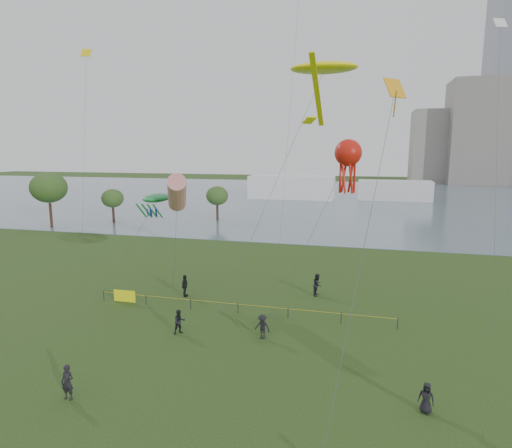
# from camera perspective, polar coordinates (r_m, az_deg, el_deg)

# --- Properties ---
(ground_plane) EXTENTS (400.00, 400.00, 0.00)m
(ground_plane) POSITION_cam_1_polar(r_m,az_deg,el_deg) (21.73, -7.29, -26.05)
(ground_plane) COLOR #1C3410
(lake) EXTENTS (400.00, 120.00, 0.08)m
(lake) POSITION_cam_1_polar(r_m,az_deg,el_deg) (117.17, 10.98, 3.45)
(lake) COLOR slate
(lake) RESTS_ON ground_plane
(building_mid) EXTENTS (20.00, 20.00, 38.00)m
(building_mid) POSITION_cam_1_polar(r_m,az_deg,el_deg) (182.67, 27.26, 10.76)
(building_mid) COLOR slate
(building_mid) RESTS_ON ground_plane
(building_low) EXTENTS (16.00, 18.00, 28.00)m
(building_low) POSITION_cam_1_polar(r_m,az_deg,el_deg) (186.02, 22.47, 9.52)
(building_low) COLOR gray
(building_low) RESTS_ON ground_plane
(pavilion_left) EXTENTS (22.00, 8.00, 6.00)m
(pavilion_left) POSITION_cam_1_polar(r_m,az_deg,el_deg) (113.27, 4.79, 4.90)
(pavilion_left) COLOR white
(pavilion_left) RESTS_ON ground_plane
(pavilion_right) EXTENTS (18.00, 7.00, 5.00)m
(pavilion_right) POSITION_cam_1_polar(r_m,az_deg,el_deg) (114.98, 17.96, 4.28)
(pavilion_right) COLOR silver
(pavilion_right) RESTS_ON ground_plane
(trees) EXTENTS (29.16, 18.45, 9.13)m
(trees) POSITION_cam_1_polar(r_m,az_deg,el_deg) (77.08, -20.48, 4.10)
(trees) COLOR #331E17
(trees) RESTS_ON ground_plane
(fence) EXTENTS (24.07, 0.07, 1.05)m
(fence) POSITION_cam_1_polar(r_m,az_deg,el_deg) (36.41, -11.82, -9.87)
(fence) COLOR black
(fence) RESTS_ON ground_plane
(spectator_a) EXTENTS (1.06, 1.06, 1.73)m
(spectator_a) POSITION_cam_1_polar(r_m,az_deg,el_deg) (31.08, -10.17, -12.71)
(spectator_a) COLOR black
(spectator_a) RESTS_ON ground_plane
(spectator_b) EXTENTS (1.20, 0.83, 1.70)m
(spectator_b) POSITION_cam_1_polar(r_m,az_deg,el_deg) (29.89, 0.86, -13.52)
(spectator_b) COLOR black
(spectator_b) RESTS_ON ground_plane
(spectator_c) EXTENTS (0.53, 1.16, 1.94)m
(spectator_c) POSITION_cam_1_polar(r_m,az_deg,el_deg) (38.35, -9.47, -8.12)
(spectator_c) COLOR black
(spectator_c) RESTS_ON ground_plane
(spectator_d) EXTENTS (0.87, 0.70, 1.55)m
(spectator_d) POSITION_cam_1_polar(r_m,az_deg,el_deg) (24.00, 21.75, -20.73)
(spectator_d) COLOR black
(spectator_d) RESTS_ON ground_plane
(spectator_f) EXTENTS (0.70, 0.47, 1.86)m
(spectator_f) POSITION_cam_1_polar(r_m,az_deg,el_deg) (25.35, -23.83, -18.74)
(spectator_f) COLOR black
(spectator_f) RESTS_ON ground_plane
(spectator_g) EXTENTS (0.87, 1.05, 1.96)m
(spectator_g) POSITION_cam_1_polar(r_m,az_deg,el_deg) (38.46, 8.20, -8.01)
(spectator_g) COLOR black
(spectator_g) RESTS_ON ground_plane
(kite_stingray) EXTENTS (9.76, 10.13, 19.45)m
(kite_stingray) POSITION_cam_1_polar(r_m,az_deg,el_deg) (35.78, 9.00, 19.79)
(kite_stingray) COLOR #3F3F42
(kite_windsock) EXTENTS (4.15, 4.94, 10.83)m
(kite_windsock) POSITION_cam_1_polar(r_m,az_deg,el_deg) (37.93, -10.51, 4.06)
(kite_windsock) COLOR #3F3F42
(kite_creature) EXTENTS (4.79, 6.26, 8.64)m
(kite_creature) POSITION_cam_1_polar(r_m,az_deg,el_deg) (41.36, -13.09, 3.35)
(kite_creature) COLOR #3F3F42
(kite_octopus) EXTENTS (6.07, 5.10, 13.49)m
(kite_octopus) POSITION_cam_1_polar(r_m,az_deg,el_deg) (31.82, 12.18, 9.07)
(kite_octopus) COLOR #3F3F42
(kite_delta) EXTENTS (3.59, 15.64, 16.89)m
(kite_delta) POSITION_cam_1_polar(r_m,az_deg,el_deg) (26.53, 17.68, 14.91)
(kite_delta) COLOR #3F3F42
(small_kites) EXTENTS (47.22, 17.85, 11.41)m
(small_kites) POSITION_cam_1_polar(r_m,az_deg,el_deg) (36.82, 1.21, 25.24)
(small_kites) COLOR yellow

